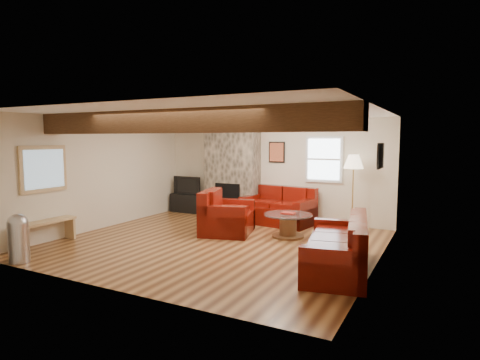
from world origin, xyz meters
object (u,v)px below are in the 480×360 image
object	(u,v)px
loveseat	(278,206)
television	(189,185)
armchair_red	(227,212)
sofa_three	(336,244)
tv_cabinet	(189,203)
coffee_table	(288,226)
floor_lamp	(353,166)

from	to	relation	value
loveseat	television	xyz separation A→B (m)	(-2.79, 0.30, 0.32)
television	armchair_red	bearing A→B (deg)	-38.08
sofa_three	tv_cabinet	bearing A→B (deg)	-132.90
loveseat	tv_cabinet	size ratio (longest dim) A/B	1.62
loveseat	coffee_table	world-z (taller)	loveseat
sofa_three	floor_lamp	xyz separation A→B (m)	(-0.37, 2.89, 1.03)
tv_cabinet	television	xyz separation A→B (m)	(0.00, 0.00, 0.50)
loveseat	coffee_table	size ratio (longest dim) A/B	1.66
armchair_red	tv_cabinet	world-z (taller)	armchair_red
tv_cabinet	television	bearing A→B (deg)	0.00
tv_cabinet	sofa_three	bearing A→B (deg)	-31.92
sofa_three	loveseat	xyz separation A→B (m)	(-2.09, 2.74, 0.03)
television	floor_lamp	bearing A→B (deg)	-1.90
television	floor_lamp	xyz separation A→B (m)	(4.50, -0.15, 0.68)
loveseat	tv_cabinet	distance (m)	2.81
coffee_table	television	bearing A→B (deg)	157.54
armchair_red	tv_cabinet	xyz separation A→B (m)	(-2.19, 1.72, -0.21)
coffee_table	floor_lamp	world-z (taller)	floor_lamp
sofa_three	floor_lamp	world-z (taller)	floor_lamp
coffee_table	television	size ratio (longest dim) A/B	1.15
television	coffee_table	bearing A→B (deg)	-22.46
tv_cabinet	loveseat	bearing A→B (deg)	-6.15
coffee_table	floor_lamp	distance (m)	2.03
coffee_table	floor_lamp	xyz separation A→B (m)	(1.03, 1.29, 1.19)
armchair_red	television	distance (m)	2.80
armchair_red	coffee_table	world-z (taller)	armchair_red
armchair_red	floor_lamp	xyz separation A→B (m)	(2.31, 1.57, 0.97)
sofa_three	coffee_table	world-z (taller)	sofa_three
television	loveseat	bearing A→B (deg)	-6.15
sofa_three	tv_cabinet	world-z (taller)	sofa_three
sofa_three	coffee_table	size ratio (longest dim) A/B	2.13
sofa_three	tv_cabinet	xyz separation A→B (m)	(-4.87, 3.04, -0.15)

